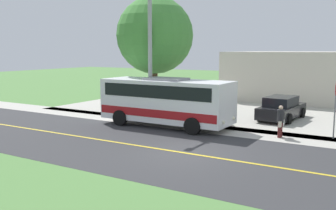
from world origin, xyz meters
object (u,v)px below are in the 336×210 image
Objects in this scene: stop_sign at (336,99)px; tree_curbside at (155,35)px; street_light_pole at (149,54)px; pedestrian_with_bags at (280,121)px; parked_car_near at (281,108)px; shuttle_bus_front at (166,100)px.

tree_curbside reaches higher than stop_sign.
pedestrian_with_bags is at bearing 91.19° from street_light_pole.
stop_sign is 0.37× the size of tree_curbside.
shuttle_bus_front is at bearing -42.43° from parked_car_near.
street_light_pole is (0.16, -7.70, 3.24)m from pedestrian_with_bags.
street_light_pole is (1.23, -10.03, 2.13)m from stop_sign.
street_light_pole is 1.64× the size of parked_car_near.
stop_sign is 11.79m from tree_curbside.
street_light_pole is 8.94m from parked_car_near.
street_light_pole is 0.95× the size of tree_curbside.
shuttle_bus_front is 2.65× the size of stop_sign.
stop_sign is at bearing 114.72° from pedestrian_with_bags.
street_light_pole is at bearing -102.65° from shuttle_bus_front.
pedestrian_with_bags is at bearing 14.21° from parked_car_near.
pedestrian_with_bags is 0.21× the size of tree_curbside.
parked_car_near is at bearing 137.57° from shuttle_bus_front.
parked_car_near is (-3.98, -3.61, -1.28)m from stop_sign.
pedestrian_with_bags is 8.35m from street_light_pole.
tree_curbside reaches higher than shuttle_bus_front.
street_light_pole is at bearing 25.82° from tree_curbside.
shuttle_bus_front is at bearing 77.35° from street_light_pole.
street_light_pole reaches higher than pedestrian_with_bags.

